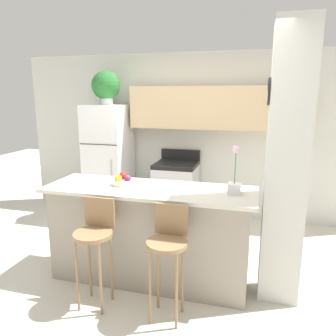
{
  "coord_description": "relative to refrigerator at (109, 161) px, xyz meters",
  "views": [
    {
      "loc": [
        1.02,
        -3.0,
        1.91
      ],
      "look_at": [
        0.0,
        0.71,
        1.05
      ],
      "focal_mm": 35.0,
      "sensor_mm": 36.0,
      "label": 1
    }
  ],
  "objects": [
    {
      "name": "pillar_right",
      "position": [
        2.52,
        -1.62,
        0.4
      ],
      "size": [
        0.38,
        0.32,
        2.55
      ],
      "color": "silver",
      "rests_on": "ground_plane"
    },
    {
      "name": "counter_bar",
      "position": [
        1.24,
        -1.67,
        -0.38
      ],
      "size": [
        2.12,
        0.7,
        1.0
      ],
      "color": "gray",
      "rests_on": "ground_plane"
    },
    {
      "name": "wall_back",
      "position": [
        1.38,
        0.32,
        0.56
      ],
      "size": [
        5.6,
        0.38,
        2.55
      ],
      "color": "silver",
      "rests_on": "ground_plane"
    },
    {
      "name": "fruit_bowl",
      "position": [
        0.94,
        -1.63,
        0.16
      ],
      "size": [
        0.24,
        0.24,
        0.12
      ],
      "color": "silver",
      "rests_on": "counter_bar"
    },
    {
      "name": "trash_bin",
      "position": [
        0.53,
        -0.24,
        -0.69
      ],
      "size": [
        0.28,
        0.28,
        0.38
      ],
      "color": "#59595B",
      "rests_on": "ground_plane"
    },
    {
      "name": "stove_range",
      "position": [
        1.09,
        0.04,
        -0.42
      ],
      "size": [
        0.63,
        0.62,
        1.07
      ],
      "color": "silver",
      "rests_on": "ground_plane"
    },
    {
      "name": "orchid_vase",
      "position": [
        2.08,
        -1.66,
        0.24
      ],
      "size": [
        0.12,
        0.12,
        0.46
      ],
      "color": "white",
      "rests_on": "counter_bar"
    },
    {
      "name": "ground_plane",
      "position": [
        1.24,
        -1.67,
        -0.88
      ],
      "size": [
        14.0,
        14.0,
        0.0
      ],
      "primitive_type": "plane",
      "color": "beige"
    },
    {
      "name": "bar_stool_left",
      "position": [
        0.9,
        -2.2,
        -0.21
      ],
      "size": [
        0.35,
        0.35,
        1.0
      ],
      "color": "olive",
      "rests_on": "ground_plane"
    },
    {
      "name": "refrigerator",
      "position": [
        0.0,
        0.0,
        0.0
      ],
      "size": [
        0.62,
        0.7,
        1.77
      ],
      "color": "white",
      "rests_on": "ground_plane"
    },
    {
      "name": "bar_stool_right",
      "position": [
        1.58,
        -2.2,
        -0.21
      ],
      "size": [
        0.35,
        0.35,
        1.0
      ],
      "color": "olive",
      "rests_on": "ground_plane"
    },
    {
      "name": "potted_plant_on_fridge",
      "position": [
        -0.0,
        0.0,
        1.16
      ],
      "size": [
        0.43,
        0.43,
        0.51
      ],
      "color": "silver",
      "rests_on": "refrigerator"
    }
  ]
}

